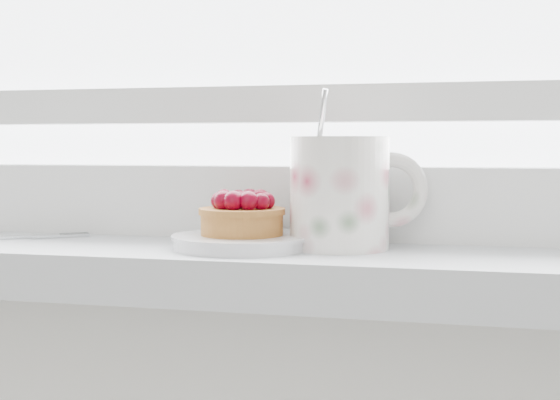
% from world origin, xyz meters
% --- Properties ---
extents(saucer, '(0.12, 0.12, 0.01)m').
position_xyz_m(saucer, '(0.01, 1.88, 0.95)').
color(saucer, silver).
rests_on(saucer, windowsill).
extents(raspberry_tart, '(0.08, 0.08, 0.04)m').
position_xyz_m(raspberry_tart, '(0.01, 1.88, 0.97)').
color(raspberry_tart, brown).
rests_on(raspberry_tart, saucer).
extents(floral_mug, '(0.13, 0.11, 0.14)m').
position_xyz_m(floral_mug, '(0.10, 1.90, 0.99)').
color(floral_mug, white).
rests_on(floral_mug, windowsill).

